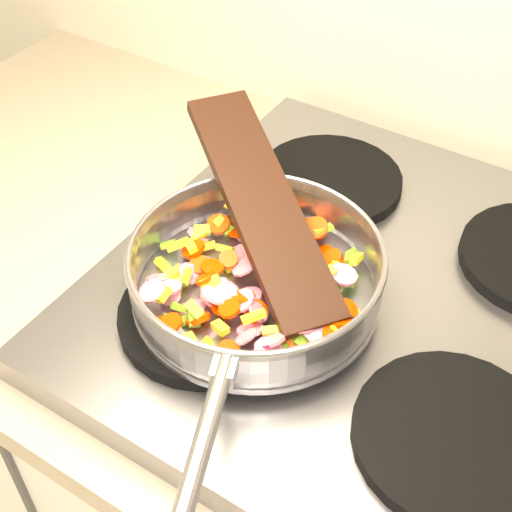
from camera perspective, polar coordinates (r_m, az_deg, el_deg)
The scene contains 7 objects.
cooktop at distance 0.83m, azimuth 9.72°, elevation -3.73°, with size 0.60×0.60×0.04m, color #939399.
grate_fl at distance 0.77m, azimuth -3.99°, elevation -4.73°, with size 0.19×0.19×0.02m, color black.
grate_fr at distance 0.70m, azimuth 15.55°, elevation -13.77°, with size 0.19×0.19×0.02m, color black.
grate_bl at distance 0.95m, azimuth 5.90°, elevation 6.04°, with size 0.19×0.19×0.02m, color black.
saute_pan at distance 0.75m, azimuth -0.04°, elevation -1.33°, with size 0.32×0.46×0.06m.
vegetable_heap at distance 0.77m, azimuth -0.19°, elevation -1.92°, with size 0.25×0.25×0.05m.
wooden_spatula at distance 0.79m, azimuth 0.48°, elevation 4.20°, with size 0.32×0.07×0.01m, color black.
Camera 1 is at (-0.52, 1.12, 1.52)m, focal length 50.00 mm.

